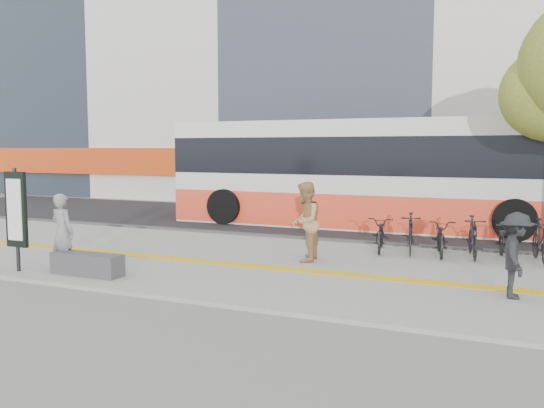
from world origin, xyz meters
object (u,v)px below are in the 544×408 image
at_px(bench, 87,264).
at_px(bus, 366,177).
at_px(seated_woman, 62,232).
at_px(signboard, 16,211).
at_px(pedestrian_tan, 305,222).
at_px(pedestrian_dark, 516,255).

height_order(bench, bus, bus).
bearing_deg(seated_woman, bus, -105.49).
height_order(signboard, pedestrian_tan, signboard).
bearing_deg(bus, seated_woman, -113.46).
height_order(seated_woman, pedestrian_dark, seated_woman).
xyz_separation_m(bus, pedestrian_dark, (4.77, -8.10, -0.89)).
xyz_separation_m(pedestrian_tan, pedestrian_dark, (4.50, -1.58, -0.17)).
bearing_deg(pedestrian_dark, bench, 95.57).
height_order(signboard, pedestrian_dark, signboard).
bearing_deg(pedestrian_dark, seated_woman, 93.53).
height_order(bench, pedestrian_tan, pedestrian_tan).
bearing_deg(seated_woman, pedestrian_dark, -162.88).
height_order(signboard, bus, bus).
distance_m(bench, pedestrian_dark, 8.28).
bearing_deg(pedestrian_tan, pedestrian_dark, 63.09).
bearing_deg(bus, pedestrian_dark, -59.49).
bearing_deg(signboard, pedestrian_dark, 11.13).
distance_m(bench, pedestrian_tan, 4.86).
distance_m(bus, seated_woman, 10.42).
distance_m(signboard, pedestrian_dark, 9.91).
xyz_separation_m(bus, seated_woman, (-4.14, -9.53, -0.82)).
xyz_separation_m(signboard, pedestrian_dark, (9.71, 1.91, -0.53)).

